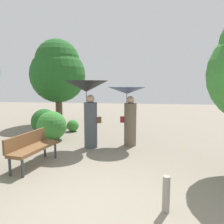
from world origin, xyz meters
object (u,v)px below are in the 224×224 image
person_left (88,97)px  tree_mid_left (58,71)px  park_bench (32,146)px  path_marker_post (166,194)px  person_right (128,104)px

person_left → tree_mid_left: bearing=25.4°
person_left → park_bench: bearing=142.2°
path_marker_post → park_bench: bearing=153.3°
park_bench → tree_mid_left: tree_mid_left is taller
person_left → person_right: 1.36m
person_left → path_marker_post: bearing=-155.3°
tree_mid_left → person_left: bearing=-56.7°
park_bench → path_marker_post: 3.53m
person_right → tree_mid_left: (-3.77, 3.35, 1.31)m
person_right → park_bench: person_right is taller
person_right → tree_mid_left: bearing=40.4°
person_right → tree_mid_left: size_ratio=0.46×
person_right → person_left: bearing=101.6°
tree_mid_left → path_marker_post: size_ratio=7.11×
park_bench → person_right: bearing=-37.0°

